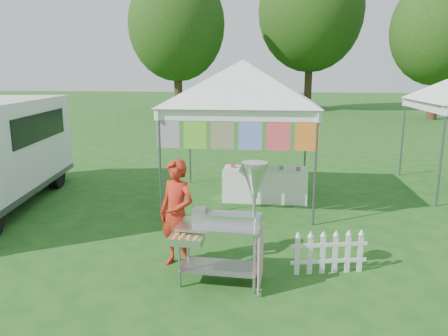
# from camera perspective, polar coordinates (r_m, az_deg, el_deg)

# --- Properties ---
(ground) EXTENTS (120.00, 120.00, 0.00)m
(ground) POSITION_cam_1_polar(r_m,az_deg,el_deg) (6.32, -0.26, -13.30)
(ground) COLOR #1A4E16
(ground) RESTS_ON ground
(canopy_main) EXTENTS (4.24, 4.24, 3.45)m
(canopy_main) POSITION_cam_1_polar(r_m,az_deg,el_deg) (9.18, 2.50, 13.88)
(canopy_main) COLOR #59595E
(canopy_main) RESTS_ON ground
(tree_left) EXTENTS (6.40, 6.40, 9.53)m
(tree_left) POSITION_cam_1_polar(r_m,az_deg,el_deg) (30.56, -6.18, 18.04)
(tree_left) COLOR #322112
(tree_left) RESTS_ON ground
(tree_mid) EXTENTS (7.60, 7.60, 11.52)m
(tree_mid) POSITION_cam_1_polar(r_m,az_deg,el_deg) (34.02, 11.30, 19.49)
(tree_mid) COLOR #322112
(tree_mid) RESTS_ON ground
(tree_right) EXTENTS (5.60, 5.60, 8.42)m
(tree_right) POSITION_cam_1_polar(r_m,az_deg,el_deg) (29.28, 26.39, 15.86)
(tree_right) COLOR #322112
(tree_right) RESTS_ON ground
(donut_cart) EXTENTS (1.21, 0.77, 1.64)m
(donut_cart) POSITION_cam_1_polar(r_m,az_deg,el_deg) (5.60, 1.12, -6.05)
(donut_cart) COLOR gray
(donut_cart) RESTS_ON ground
(vendor) EXTENTS (0.68, 0.59, 1.56)m
(vendor) POSITION_cam_1_polar(r_m,az_deg,el_deg) (6.24, -6.17, -5.98)
(vendor) COLOR #B42516
(vendor) RESTS_ON ground
(picket_fence) EXTENTS (1.06, 0.27, 0.56)m
(picket_fence) POSITION_cam_1_polar(r_m,az_deg,el_deg) (6.31, 13.55, -10.84)
(picket_fence) COLOR white
(picket_fence) RESTS_ON ground
(display_table) EXTENTS (1.80, 0.70, 0.70)m
(display_table) POSITION_cam_1_polar(r_m,az_deg,el_deg) (9.58, 5.35, -2.14)
(display_table) COLOR white
(display_table) RESTS_ON ground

